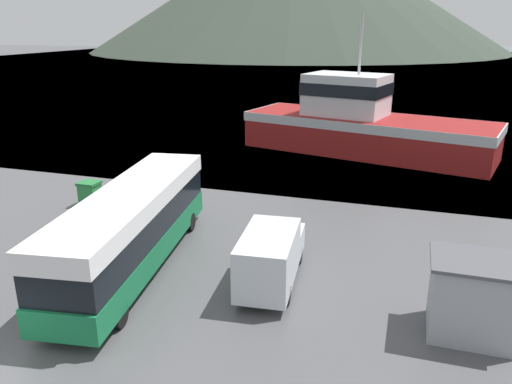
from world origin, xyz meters
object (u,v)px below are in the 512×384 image
at_px(storage_bin, 90,194).
at_px(dock_kiosk, 474,298).
at_px(delivery_van, 271,255).
at_px(fishing_boat, 363,124).
at_px(tour_bus, 133,225).

bearing_deg(storage_bin, dock_kiosk, -19.49).
bearing_deg(dock_kiosk, storage_bin, 160.51).
distance_m(delivery_van, fishing_boat, 22.87).
bearing_deg(fishing_boat, delivery_van, 11.27).
distance_m(tour_bus, fishing_boat, 24.20).
bearing_deg(dock_kiosk, fishing_boat, 104.24).
distance_m(tour_bus, storage_bin, 8.74).
xyz_separation_m(tour_bus, storage_bin, (-6.33, 5.91, -1.20)).
bearing_deg(storage_bin, tour_bus, -43.03).
height_order(delivery_van, fishing_boat, fishing_boat).
height_order(storage_bin, dock_kiosk, dock_kiosk).
relative_size(tour_bus, fishing_boat, 0.61).
relative_size(storage_bin, dock_kiosk, 0.48).
relative_size(fishing_boat, storage_bin, 14.31).
xyz_separation_m(delivery_van, storage_bin, (-12.15, 5.54, -0.51)).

